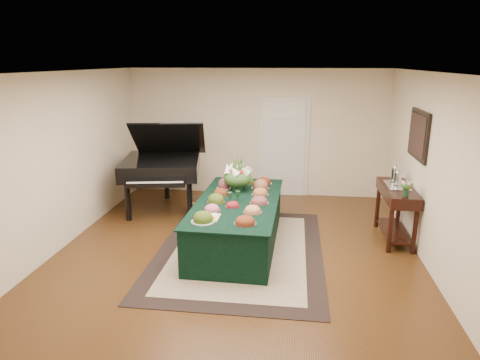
# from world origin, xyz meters

# --- Properties ---
(ground) EXTENTS (6.00, 6.00, 0.00)m
(ground) POSITION_xyz_m (0.00, 0.00, 0.00)
(ground) COLOR black
(ground) RESTS_ON ground
(area_rug) EXTENTS (2.51, 3.52, 0.01)m
(area_rug) POSITION_xyz_m (0.04, -0.02, 0.01)
(area_rug) COLOR black
(area_rug) RESTS_ON ground
(kitchen_doorway) EXTENTS (1.05, 0.07, 2.10)m
(kitchen_doorway) POSITION_xyz_m (0.60, 2.97, 1.02)
(kitchen_doorway) COLOR silver
(kitchen_doorway) RESTS_ON ground
(buffet_table) EXTENTS (1.32, 2.70, 0.73)m
(buffet_table) POSITION_xyz_m (-0.03, 0.24, 0.37)
(buffet_table) COLOR black
(buffet_table) RESTS_ON ground
(food_platters) EXTENTS (1.02, 2.27, 0.14)m
(food_platters) POSITION_xyz_m (-0.03, 0.33, 0.78)
(food_platters) COLOR silver
(food_platters) RESTS_ON buffet_table
(cutting_board) EXTENTS (0.32, 0.32, 0.10)m
(cutting_board) POSITION_xyz_m (-0.33, -0.55, 0.76)
(cutting_board) COLOR tan
(cutting_board) RESTS_ON buffet_table
(green_goblets) EXTENTS (0.19, 0.16, 0.18)m
(green_goblets) POSITION_xyz_m (-0.08, 0.14, 0.82)
(green_goblets) COLOR #14331C
(green_goblets) RESTS_ON buffet_table
(floral_centerpiece) EXTENTS (0.49, 0.49, 0.49)m
(floral_centerpiece) POSITION_xyz_m (-0.10, 0.79, 1.02)
(floral_centerpiece) COLOR #14331C
(floral_centerpiece) RESTS_ON buffet_table
(grand_piano) EXTENTS (1.75, 1.95, 1.77)m
(grand_piano) POSITION_xyz_m (-1.71, 1.71, 0.89)
(grand_piano) COLOR black
(grand_piano) RESTS_ON ground
(wicker_basket) EXTENTS (0.42, 0.42, 0.27)m
(wicker_basket) POSITION_xyz_m (-0.98, 1.58, 0.13)
(wicker_basket) COLOR #9D733F
(wicker_basket) RESTS_ON ground
(mahogany_sideboard) EXTENTS (0.45, 1.26, 0.90)m
(mahogany_sideboard) POSITION_xyz_m (2.50, 0.74, 0.69)
(mahogany_sideboard) COLOR black
(mahogany_sideboard) RESTS_ON ground
(tea_service) EXTENTS (0.34, 0.58, 0.30)m
(tea_service) POSITION_xyz_m (2.50, 0.92, 1.01)
(tea_service) COLOR silver
(tea_service) RESTS_ON mahogany_sideboard
(pink_bouquet) EXTENTS (0.20, 0.20, 0.25)m
(pink_bouquet) POSITION_xyz_m (2.50, 0.25, 1.06)
(pink_bouquet) COLOR #14331C
(pink_bouquet) RESTS_ON mahogany_sideboard
(wall_painting) EXTENTS (0.05, 0.95, 0.75)m
(wall_painting) POSITION_xyz_m (2.72, 0.74, 1.75)
(wall_painting) COLOR black
(wall_painting) RESTS_ON ground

